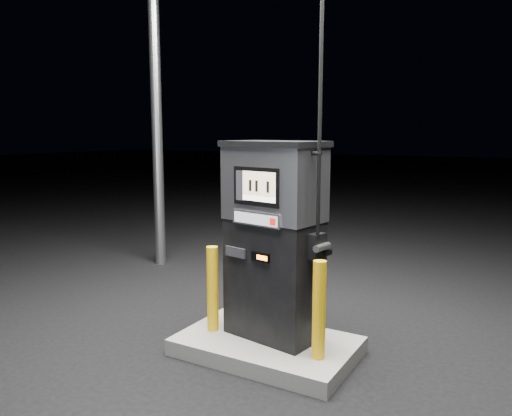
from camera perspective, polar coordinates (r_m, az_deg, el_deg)
The scene contains 5 objects.
ground at distance 4.83m, azimuth 1.25°, elevation -16.30°, with size 80.00×80.00×0.00m, color black.
pump_island at distance 4.80m, azimuth 1.25°, elevation -15.49°, with size 1.60×1.00×0.15m, color #62625D.
fuel_dispenser at distance 4.56m, azimuth 2.10°, elevation -3.48°, with size 1.04×0.68×3.76m.
bollard_left at distance 4.84m, azimuth -4.98°, elevation -9.17°, with size 0.11×0.11×0.82m, color #E8B00C.
bollard_right at distance 4.27m, azimuth 7.21°, elevation -11.49°, with size 0.11×0.11×0.84m, color #E8B00C.
Camera 1 is at (2.10, -3.84, 2.04)m, focal length 35.00 mm.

